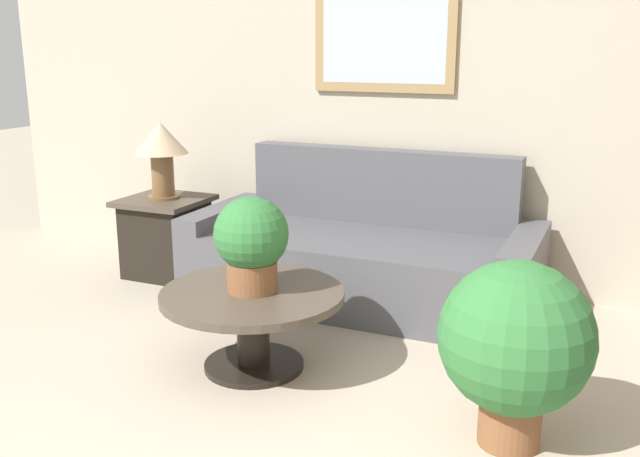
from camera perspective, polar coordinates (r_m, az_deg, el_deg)
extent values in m
cube|color=#B2A893|center=(4.73, 10.44, 10.76)|extent=(7.21, 0.06, 2.60)
cube|color=#997A4C|center=(4.81, 5.15, 15.67)|extent=(0.96, 0.03, 0.82)
cube|color=#B2BCC6|center=(4.79, 5.10, 15.67)|extent=(0.84, 0.01, 0.70)
cube|color=#4C4C51|center=(4.52, 3.23, -3.22)|extent=(1.82, 0.93, 0.43)
cube|color=#4C4C51|center=(4.76, 4.96, 3.39)|extent=(1.82, 0.16, 0.49)
cube|color=#4C4C51|center=(4.93, -7.69, -1.21)|extent=(0.18, 0.93, 0.53)
cube|color=#4C4C51|center=(4.28, 15.89, -4.13)|extent=(0.18, 0.93, 0.53)
cylinder|color=black|center=(3.70, -5.30, -10.77)|extent=(0.50, 0.50, 0.03)
cylinder|color=black|center=(3.62, -5.36, -8.12)|extent=(0.16, 0.16, 0.34)
cylinder|color=#473D33|center=(3.55, -5.44, -5.28)|extent=(0.92, 0.92, 0.04)
cube|color=black|center=(5.14, -12.19, -0.82)|extent=(0.47, 0.47, 0.52)
cube|color=#473D33|center=(5.08, -12.36, 2.19)|extent=(0.55, 0.55, 0.03)
cylinder|color=brown|center=(5.07, -12.37, 2.49)|extent=(0.22, 0.22, 0.02)
cylinder|color=brown|center=(5.04, -12.47, 4.23)|extent=(0.15, 0.15, 0.29)
cone|color=tan|center=(5.01, -12.63, 7.09)|extent=(0.37, 0.37, 0.21)
cylinder|color=brown|center=(3.53, -5.44, -3.79)|extent=(0.25, 0.25, 0.15)
sphere|color=#2D6B33|center=(3.47, -5.53, -0.44)|extent=(0.37, 0.37, 0.37)
cylinder|color=brown|center=(3.10, 14.95, -14.37)|extent=(0.25, 0.25, 0.24)
sphere|color=#2D6B33|center=(2.95, 15.40, -8.39)|extent=(0.62, 0.62, 0.62)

